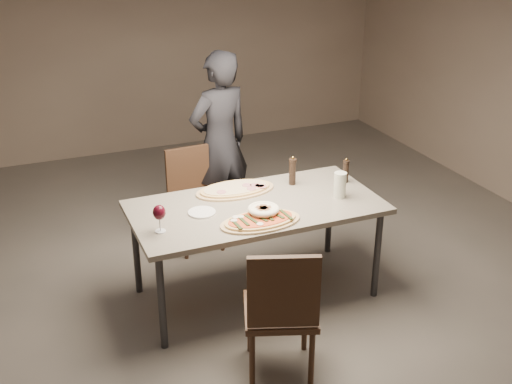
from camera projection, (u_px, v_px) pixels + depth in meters
name	position (u px, v px, depth m)	size (l,w,h in m)	color
room	(256.00, 118.00, 4.35)	(7.00, 7.00, 7.00)	#5B554E
dining_table	(256.00, 212.00, 4.64)	(1.80, 0.90, 0.75)	gray
zucchini_pizza	(260.00, 221.00, 4.34)	(0.57, 0.32, 0.05)	tan
ham_pizza	(235.00, 189.00, 4.83)	(0.61, 0.34, 0.04)	tan
bread_basket	(263.00, 211.00, 4.41)	(0.22, 0.22, 0.08)	#F6EAC7
oil_dish	(237.00, 190.00, 4.84)	(0.12, 0.12, 0.01)	white
pepper_mill_left	(346.00, 171.00, 4.96)	(0.05, 0.05, 0.20)	black
pepper_mill_right	(292.00, 171.00, 4.91)	(0.06, 0.06, 0.23)	black
carafe	(340.00, 185.00, 4.70)	(0.09, 0.09, 0.19)	silver
wine_glass	(159.00, 213.00, 4.18)	(0.09, 0.09, 0.19)	silver
side_plate	(202.00, 212.00, 4.48)	(0.19, 0.19, 0.01)	white
chair_near	(282.00, 307.00, 3.83)	(0.57, 0.57, 0.93)	#3E281A
chair_far	(193.00, 192.00, 5.48)	(0.43, 0.43, 0.85)	#3E281A
diner	(220.00, 143.00, 5.62)	(0.60, 0.39, 1.63)	black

